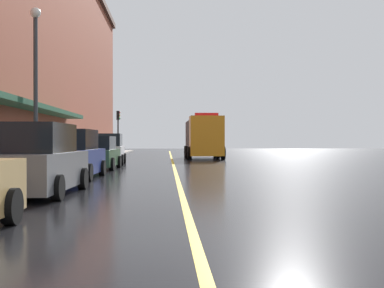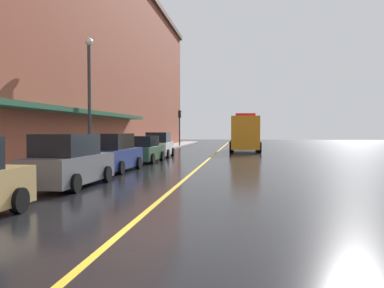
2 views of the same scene
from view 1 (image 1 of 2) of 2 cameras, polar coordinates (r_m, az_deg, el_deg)
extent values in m
plane|color=black|center=(31.63, -2.32, -2.24)|extent=(112.00, 112.00, 0.00)
cube|color=#9E9B93|center=(32.15, -13.44, -2.07)|extent=(2.40, 70.00, 0.15)
cube|color=gold|center=(31.63, -2.32, -2.23)|extent=(0.16, 70.00, 0.01)
cube|color=#19472D|center=(23.55, -18.98, 4.38)|extent=(1.20, 22.40, 0.24)
cylinder|color=black|center=(8.88, -20.77, -6.98)|extent=(0.24, 0.65, 0.64)
cube|color=#595B60|center=(13.59, -17.81, -3.00)|extent=(1.91, 4.62, 0.96)
cube|color=black|center=(13.35, -18.11, 0.68)|extent=(1.66, 2.57, 0.78)
cylinder|color=black|center=(15.22, -19.43, -3.90)|extent=(0.24, 0.65, 0.64)
cylinder|color=black|center=(14.75, -12.92, -4.03)|extent=(0.24, 0.65, 0.64)
cylinder|color=black|center=(12.02, -15.76, -5.04)|extent=(0.24, 0.65, 0.64)
cube|color=navy|center=(19.02, -14.03, -2.05)|extent=(1.93, 4.56, 0.94)
cube|color=black|center=(18.79, -14.20, 0.52)|extent=(1.68, 2.53, 0.77)
cylinder|color=black|center=(20.61, -15.55, -2.77)|extent=(0.25, 0.65, 0.64)
cylinder|color=black|center=(20.23, -10.67, -2.82)|extent=(0.25, 0.65, 0.64)
cylinder|color=black|center=(17.93, -17.83, -3.25)|extent=(0.25, 0.65, 0.64)
cylinder|color=black|center=(17.49, -12.24, -3.33)|extent=(0.25, 0.65, 0.64)
cube|color=#2D5133|center=(24.84, -11.21, -1.60)|extent=(1.92, 4.20, 0.83)
cube|color=black|center=(24.62, -11.29, 0.13)|extent=(1.68, 2.33, 0.68)
cylinder|color=black|center=(26.28, -12.67, -2.08)|extent=(0.24, 0.65, 0.64)
cylinder|color=black|center=(25.98, -8.74, -2.11)|extent=(0.24, 0.65, 0.64)
cylinder|color=black|center=(23.77, -13.90, -2.35)|extent=(0.24, 0.65, 0.64)
cylinder|color=black|center=(23.44, -9.57, -2.38)|extent=(0.24, 0.65, 0.64)
cube|color=silver|center=(29.91, -9.91, -1.15)|extent=(1.83, 4.21, 0.94)
cube|color=black|center=(29.70, -9.94, 0.48)|extent=(1.61, 2.34, 0.77)
cylinder|color=black|center=(31.30, -11.27, -1.68)|extent=(0.24, 0.65, 0.64)
cylinder|color=black|center=(31.15, -8.10, -1.69)|extent=(0.24, 0.65, 0.64)
cylinder|color=black|center=(28.73, -11.86, -1.87)|extent=(0.24, 0.65, 0.64)
cylinder|color=black|center=(28.57, -8.41, -1.88)|extent=(0.24, 0.65, 0.64)
cube|color=orange|center=(36.28, 1.74, 0.96)|extent=(2.56, 2.13, 3.02)
cube|color=#3F3F42|center=(40.18, 1.21, 0.74)|extent=(2.59, 5.14, 2.78)
cube|color=red|center=(36.34, 1.74, 3.53)|extent=(1.78, 0.62, 0.24)
cylinder|color=black|center=(36.51, 3.73, -1.10)|extent=(0.31, 1.00, 1.00)
cylinder|color=black|center=(36.27, -0.29, -1.11)|extent=(0.31, 1.00, 1.00)
cylinder|color=black|center=(39.69, 3.14, -0.98)|extent=(0.31, 1.00, 1.00)
cylinder|color=black|center=(39.47, -0.56, -0.98)|extent=(0.31, 1.00, 1.00)
cylinder|color=black|center=(41.74, 2.80, -0.91)|extent=(0.31, 1.00, 1.00)
cylinder|color=black|center=(41.53, -0.72, -0.91)|extent=(0.31, 1.00, 1.00)
cylinder|color=#4C4C51|center=(17.11, -19.85, -2.24)|extent=(0.07, 0.07, 1.05)
cube|color=black|center=(17.10, -19.86, -0.01)|extent=(0.14, 0.18, 0.28)
cylinder|color=#4C4C51|center=(23.86, -15.01, -1.49)|extent=(0.07, 0.07, 1.05)
cube|color=black|center=(23.85, -15.02, 0.11)|extent=(0.14, 0.18, 0.28)
cylinder|color=#33383D|center=(21.33, -18.19, 5.61)|extent=(0.18, 0.18, 6.50)
sphere|color=white|center=(21.92, -18.21, 14.68)|extent=(0.44, 0.44, 0.44)
cylinder|color=#232326|center=(48.64, -8.83, 0.86)|extent=(0.14, 0.14, 3.40)
cube|color=black|center=(48.70, -8.83, 3.39)|extent=(0.28, 0.36, 0.90)
sphere|color=red|center=(48.71, -8.65, 3.75)|extent=(0.16, 0.16, 0.16)
sphere|color=gold|center=(48.69, -8.65, 3.40)|extent=(0.16, 0.16, 0.16)
sphere|color=green|center=(48.67, -8.65, 3.04)|extent=(0.16, 0.16, 0.16)
camera|label=2|loc=(3.07, 107.76, 11.20)|focal=38.31mm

